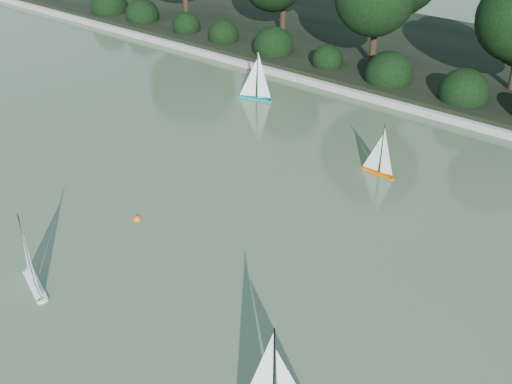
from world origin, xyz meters
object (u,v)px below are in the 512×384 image
sailboat_white_a (32,272)px  sailboat_teal (253,91)px  race_buoy (137,220)px  sailboat_orange (376,165)px

sailboat_white_a → sailboat_teal: (-2.31, 8.49, -0.01)m
sailboat_teal → race_buoy: bearing=-70.6°
sailboat_white_a → race_buoy: size_ratio=9.68×
sailboat_orange → race_buoy: sailboat_orange is taller
sailboat_orange → sailboat_teal: (-4.72, 1.63, 0.04)m
sailboat_orange → race_buoy: (-2.57, -4.49, -0.19)m
sailboat_teal → race_buoy: (2.16, -6.12, -0.23)m
race_buoy → sailboat_teal: bearing=109.4°
sailboat_white_a → sailboat_orange: (2.41, 6.86, -0.05)m
sailboat_orange → race_buoy: bearing=-119.8°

